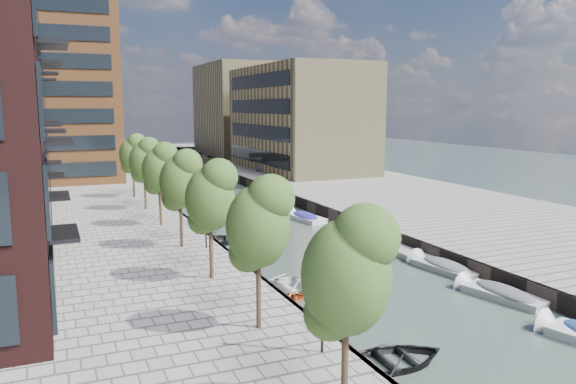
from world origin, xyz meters
TOP-DOWN VIEW (x-y plane):
  - water at (0.00, 40.00)m, footprint 300.00×300.00m
  - quay_right at (16.00, 40.00)m, footprint 20.00×140.00m
  - quay_wall_left at (-6.10, 40.00)m, footprint 0.25×140.00m
  - quay_wall_right at (6.10, 40.00)m, footprint 0.25×140.00m
  - far_closure at (0.00, 100.00)m, footprint 80.00×40.00m
  - tower at (-17.00, 65.00)m, footprint 18.00×18.00m
  - tan_block_near at (16.00, 62.00)m, footprint 12.00×25.00m
  - tan_block_far at (16.00, 88.00)m, footprint 12.00×20.00m
  - bridge at (0.00, 72.00)m, footprint 13.00×6.00m
  - tree_0 at (-8.50, 4.00)m, footprint 2.50×2.50m
  - tree_1 at (-8.50, 11.00)m, footprint 2.50×2.50m
  - tree_2 at (-8.50, 18.00)m, footprint 2.50×2.50m
  - tree_3 at (-8.50, 25.00)m, footprint 2.50×2.50m
  - tree_4 at (-8.50, 32.00)m, footprint 2.50×2.50m
  - tree_5 at (-8.50, 39.00)m, footprint 2.50×2.50m
  - tree_6 at (-8.50, 46.00)m, footprint 2.50×2.50m
  - lamp_0 at (-7.20, 8.00)m, footprint 0.24×0.24m
  - lamp_1 at (-7.20, 24.00)m, footprint 0.24×0.24m
  - lamp_2 at (-7.20, 40.00)m, footprint 0.24×0.24m
  - sloop_1 at (-4.27, 7.87)m, footprint 4.44×3.21m
  - sloop_2 at (-4.89, 14.87)m, footprint 5.37×4.64m
  - sloop_3 at (-4.43, 17.23)m, footprint 5.73×4.58m
  - sloop_4 at (-5.18, 28.89)m, footprint 5.31×4.32m
  - motorboat_1 at (4.89, 12.27)m, footprint 2.67×4.90m
  - motorboat_2 at (5.31, 21.61)m, footprint 1.70×4.62m
  - motorboat_3 at (3.93, 34.18)m, footprint 2.41×4.89m
  - motorboat_4 at (5.30, 17.28)m, footprint 2.28×4.89m
  - car at (10.82, 62.87)m, footprint 3.14×4.66m

SIDE VIEW (x-z plane):
  - water at x=0.00m, z-range 0.00..0.00m
  - sloop_1 at x=-4.27m, z-range -0.45..0.45m
  - sloop_2 at x=-4.89m, z-range -0.47..0.47m
  - sloop_3 at x=-4.43m, z-range -0.53..0.53m
  - sloop_4 at x=-5.18m, z-range -0.48..0.48m
  - motorboat_2 at x=5.31m, z-range -0.67..0.85m
  - motorboat_1 at x=4.89m, z-range -0.59..0.97m
  - motorboat_3 at x=3.93m, z-range -0.59..0.97m
  - motorboat_4 at x=5.30m, z-range -0.59..0.98m
  - quay_right at x=16.00m, z-range 0.00..1.00m
  - quay_wall_left at x=-6.10m, z-range 0.00..1.00m
  - quay_wall_right at x=6.10m, z-range 0.00..1.00m
  - far_closure at x=0.00m, z-range 0.00..1.00m
  - bridge at x=0.00m, z-range 0.74..2.04m
  - car at x=10.82m, z-range 1.00..2.47m
  - lamp_0 at x=-7.20m, z-range 1.45..5.57m
  - lamp_1 at x=-7.20m, z-range 1.45..5.57m
  - lamp_2 at x=-7.20m, z-range 1.45..5.57m
  - tree_0 at x=-8.50m, z-range 2.33..8.28m
  - tree_1 at x=-8.50m, z-range 2.33..8.28m
  - tree_2 at x=-8.50m, z-range 2.33..8.28m
  - tree_3 at x=-8.50m, z-range 2.33..8.28m
  - tree_4 at x=-8.50m, z-range 2.33..8.28m
  - tree_5 at x=-8.50m, z-range 2.33..8.28m
  - tree_6 at x=-8.50m, z-range 2.33..8.28m
  - tan_block_near at x=16.00m, z-range 1.00..15.00m
  - tan_block_far at x=16.00m, z-range 1.00..17.00m
  - tower at x=-17.00m, z-range 1.00..31.00m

